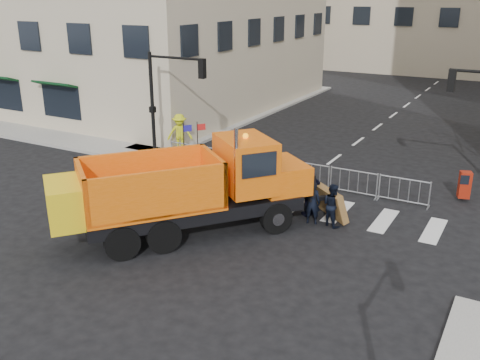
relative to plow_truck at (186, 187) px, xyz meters
The scene contains 10 objects.
ground 2.50m from the plow_truck, 33.06° to the right, with size 120.00×120.00×0.00m, color black.
sidewalk_back 7.86m from the plow_truck, 78.78° to the left, with size 64.00×5.00×0.15m, color gray.
traffic_light_left 9.26m from the plow_truck, 134.91° to the left, with size 0.18×0.18×5.40m, color black.
crowd_barriers 6.78m from the plow_truck, 83.60° to the left, with size 12.60×0.60×1.10m, color #9EA0A5, non-canonical shape.
plow_truck is the anchor object (origin of this frame).
cop_a 4.69m from the plow_truck, 40.48° to the left, with size 0.60×0.40×1.65m, color black.
cop_b 5.35m from the plow_truck, 36.91° to the left, with size 0.78×0.61×1.61m, color black.
cop_c 4.86m from the plow_truck, 49.28° to the left, with size 1.14×0.47×1.94m, color black.
worker 9.91m from the plow_truck, 126.75° to the left, with size 1.30×0.75×2.01m, color #C8CF18.
newspaper_box 11.51m from the plow_truck, 45.25° to the left, with size 0.45×0.40×1.10m, color maroon.
Camera 1 is at (8.59, -13.18, 8.11)m, focal length 40.00 mm.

